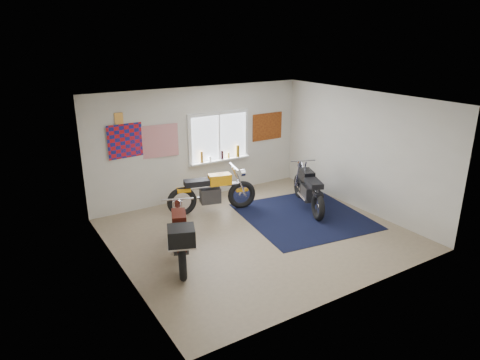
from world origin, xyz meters
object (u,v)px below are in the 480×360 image
navy_rug (303,216)px  yellow_triumph (212,193)px  black_chrome_bike (308,190)px  maroon_tourer (180,237)px

navy_rug → yellow_triumph: bearing=140.4°
black_chrome_bike → navy_rug: bearing=152.1°
black_chrome_bike → maroon_tourer: black_chrome_bike is taller
maroon_tourer → black_chrome_bike: bearing=-56.1°
yellow_triumph → maroon_tourer: 2.37m
navy_rug → maroon_tourer: bearing=-171.8°
navy_rug → black_chrome_bike: size_ratio=1.38×
navy_rug → black_chrome_bike: 0.68m
black_chrome_bike → maroon_tourer: 3.64m
navy_rug → yellow_triumph: (-1.59, 1.31, 0.45)m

